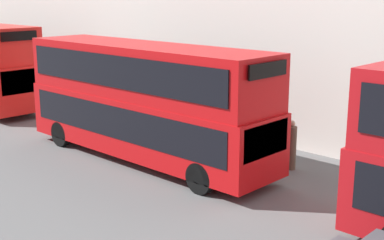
{
  "coord_description": "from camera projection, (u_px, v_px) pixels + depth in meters",
  "views": [
    {
      "loc": [
        -10.89,
        5.28,
        6.04
      ],
      "look_at": [
        0.48,
        16.05,
        2.26
      ],
      "focal_mm": 50.0,
      "sensor_mm": 36.0,
      "label": 1
    }
  ],
  "objects": [
    {
      "name": "bus_second_in_queue",
      "position": [
        144.0,
        97.0,
        19.16
      ],
      "size": [
        2.59,
        10.76,
        4.22
      ],
      "color": "#B20C0F",
      "rests_on": "ground"
    },
    {
      "name": "pedestrian",
      "position": [
        291.0,
        147.0,
        18.47
      ],
      "size": [
        0.36,
        0.36,
        1.74
      ],
      "color": "brown",
      "rests_on": "ground"
    }
  ]
}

